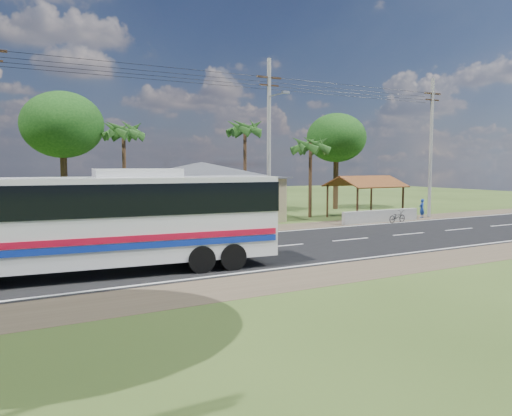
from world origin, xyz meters
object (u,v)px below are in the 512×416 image
Objects in this scene: coach_bus at (110,214)px; person at (422,208)px; motorcycle at (397,217)px; waiting_shed at (365,183)px.

coach_bus is 27.61m from person.
waiting_shed is at bearing -11.05° from motorcycle.
coach_bus reaches higher than person.
motorcycle is at bearing 6.71° from person.
waiting_shed is 3.06× the size of motorcycle.
motorcycle is (-0.24, -3.76, -2.28)m from waiting_shed.
person reaches higher than motorcycle.
waiting_shed is 4.40m from motorcycle.
waiting_shed is at bearing 31.92° from coach_bus.
motorcycle is at bearing -93.59° from waiting_shed.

